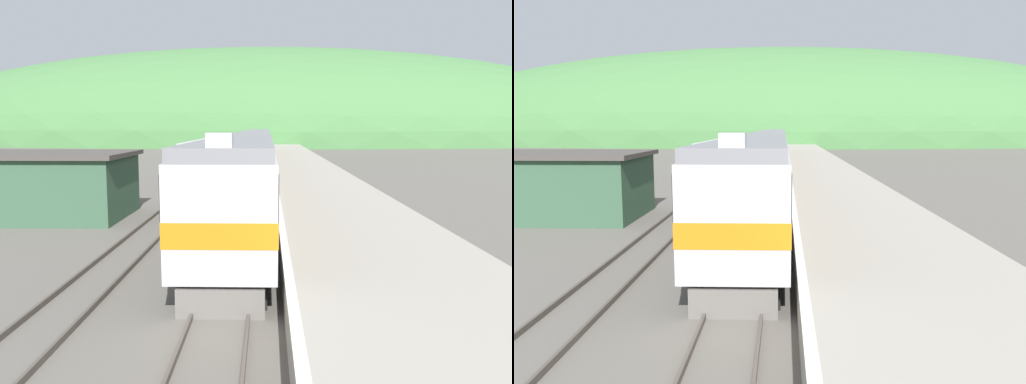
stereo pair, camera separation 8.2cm
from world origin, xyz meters
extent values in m
cube|color=#4C443D|center=(-0.72, 70.00, 0.08)|extent=(0.08, 180.00, 0.16)
cube|color=#4C443D|center=(0.72, 70.00, 0.08)|extent=(0.08, 180.00, 0.16)
cube|color=#4C443D|center=(-4.87, 70.00, 0.08)|extent=(0.08, 180.00, 0.16)
cube|color=#4C443D|center=(-3.44, 70.00, 0.08)|extent=(0.08, 180.00, 0.16)
cube|color=#9E9689|center=(4.73, 50.00, 0.51)|extent=(6.22, 140.00, 1.02)
cube|color=silver|center=(1.74, 50.00, 1.03)|extent=(0.24, 140.00, 0.01)
ellipsoid|color=#477A42|center=(0.00, 160.06, 0.00)|extent=(235.26, 105.87, 54.98)
cube|color=#385B42|center=(-10.52, 30.40, 1.61)|extent=(8.39, 5.85, 3.23)
cube|color=#47423D|center=(-10.52, 30.40, 3.35)|extent=(8.89, 6.35, 0.24)
cube|color=black|center=(0.00, 27.23, 0.42)|extent=(2.38, 20.17, 0.85)
cube|color=#BCBCC1|center=(0.00, 27.23, 2.38)|extent=(2.90, 21.46, 3.05)
cube|color=orange|center=(0.00, 27.23, 2.13)|extent=(2.93, 21.48, 0.67)
cube|color=black|center=(0.00, 27.23, 3.05)|extent=(2.92, 20.17, 0.92)
cube|color=slate|center=(0.00, 27.23, 4.10)|extent=(2.72, 21.46, 0.40)
cube|color=black|center=(0.00, 17.63, 3.05)|extent=(2.94, 2.20, 1.22)
cube|color=#BCBCC1|center=(0.00, 16.95, 4.48)|extent=(0.64, 0.80, 0.36)
cube|color=slate|center=(0.00, 16.70, 0.38)|extent=(2.26, 0.40, 0.77)
cube|color=black|center=(0.00, 49.62, 0.42)|extent=(2.38, 20.24, 0.85)
cube|color=#BCBCC1|center=(0.00, 49.62, 2.38)|extent=(2.90, 21.53, 3.05)
cube|color=orange|center=(0.00, 49.62, 2.13)|extent=(2.93, 21.55, 0.67)
cube|color=black|center=(0.00, 49.62, 3.05)|extent=(2.92, 20.24, 0.92)
cube|color=slate|center=(0.00, 49.62, 4.10)|extent=(2.72, 21.53, 0.40)
cube|color=black|center=(0.00, 72.06, 0.42)|extent=(2.38, 20.24, 0.85)
cube|color=#BCBCC1|center=(0.00, 72.06, 2.38)|extent=(2.90, 21.53, 3.05)
cube|color=orange|center=(0.00, 72.06, 2.13)|extent=(2.93, 21.55, 0.67)
cube|color=black|center=(0.00, 72.06, 3.05)|extent=(2.92, 20.24, 0.92)
cube|color=slate|center=(0.00, 72.06, 4.10)|extent=(2.72, 21.53, 0.40)
cube|color=black|center=(-4.15, 64.89, 0.40)|extent=(2.46, 44.53, 0.80)
cube|color=#BCBCC1|center=(-4.15, 64.89, 2.15)|extent=(2.90, 46.38, 2.70)
camera|label=1|loc=(1.18, 4.54, 4.84)|focal=35.00mm
camera|label=2|loc=(1.26, 4.54, 4.84)|focal=35.00mm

